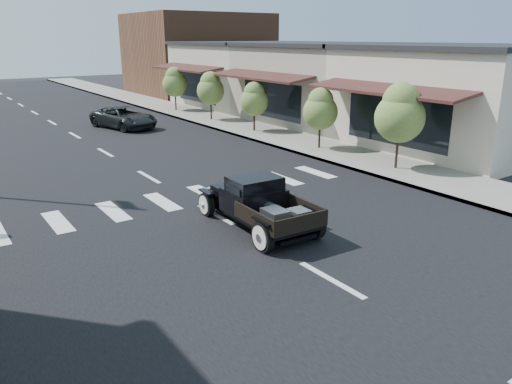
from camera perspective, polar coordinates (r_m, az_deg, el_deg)
ground at (r=13.19m, az=-0.28°, el=-5.13°), size 120.00×120.00×0.00m
road at (r=26.49m, az=-18.87°, el=5.45°), size 14.00×80.00×0.02m
road_markings at (r=21.82m, az=-15.19°, el=3.36°), size 12.00×60.00×0.06m
sidewalk_right at (r=29.82m, az=-2.93°, el=7.72°), size 3.00×80.00×0.15m
storefront_near at (r=26.13m, az=23.00°, el=9.85°), size 10.00×9.00×4.50m
storefront_mid at (r=31.90m, az=9.19°, el=12.10°), size 10.00×9.00×4.50m
storefront_far at (r=38.91m, az=-0.15°, el=13.22°), size 10.00×9.00×4.50m
far_building_right at (r=47.68m, az=-6.65°, el=15.37°), size 11.00×10.00×7.00m
small_tree_a at (r=19.89m, az=16.01°, el=7.08°), size 1.89×1.89×3.16m
small_tree_b at (r=23.02m, az=7.33°, el=8.26°), size 1.58×1.58×2.63m
small_tree_c at (r=27.19m, az=-0.21°, el=9.65°), size 1.51×1.51×2.51m
small_tree_d at (r=31.18m, az=-5.20°, el=10.82°), size 1.67×1.67×2.78m
small_tree_e at (r=35.60m, az=-9.23°, el=11.51°), size 1.70×1.70×2.83m
hotrod_pickup at (r=13.56m, az=0.27°, el=-1.24°), size 2.06×4.21×1.44m
second_car at (r=29.81m, az=-14.87°, el=8.21°), size 3.12×4.76×1.22m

